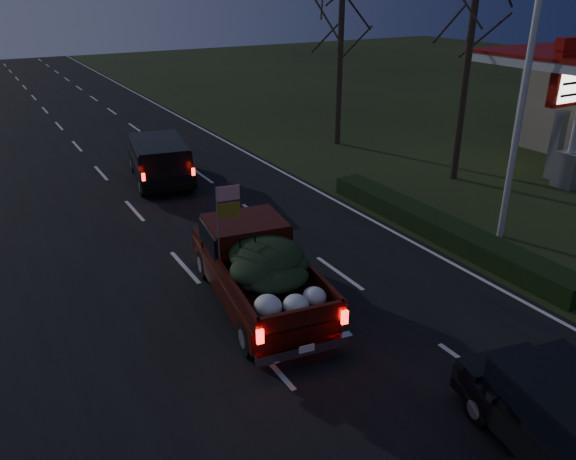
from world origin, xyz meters
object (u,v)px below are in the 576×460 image
gas_price_pylon (568,86)px  pickup_truck (258,264)px  lead_suv (160,157)px  light_pole (529,58)px

gas_price_pylon → pickup_truck: bearing=-169.8°
lead_suv → gas_price_pylon: bearing=-18.4°
pickup_truck → lead_suv: bearing=92.9°
gas_price_pylon → pickup_truck: gas_price_pylon is taller
light_pole → gas_price_pylon: light_pole is taller
gas_price_pylon → lead_suv: bearing=151.5°
pickup_truck → lead_suv: size_ratio=1.11×
light_pole → gas_price_pylon: 7.36m
lead_suv → light_pole: bearing=-44.4°
gas_price_pylon → lead_suv: 16.28m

